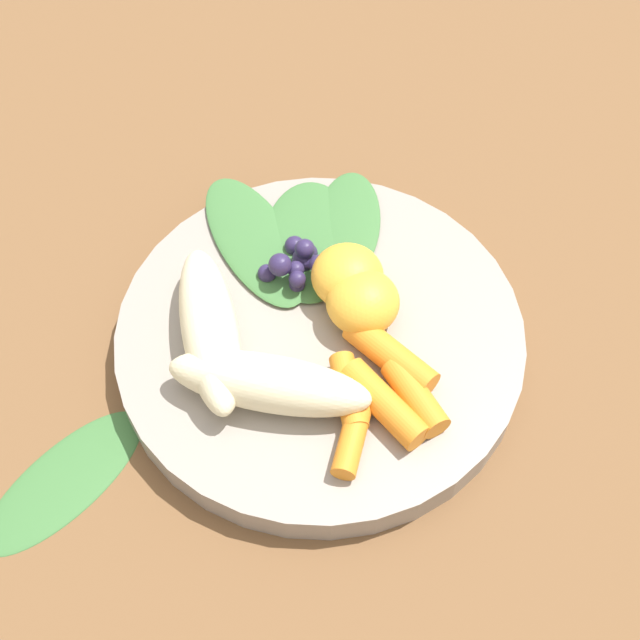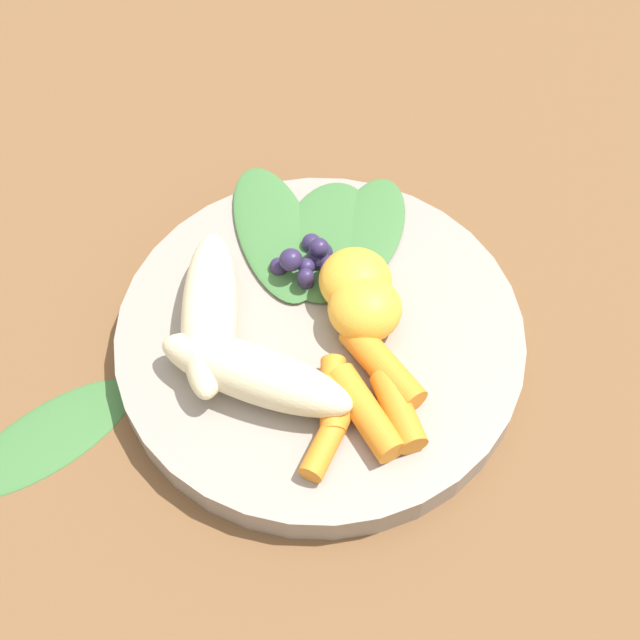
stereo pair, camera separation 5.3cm
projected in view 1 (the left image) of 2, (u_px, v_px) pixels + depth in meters
The scene contains 17 objects.
ground_plane at pixel (320, 348), 0.56m from camera, with size 2.40×2.40×0.00m, color brown.
bowl at pixel (320, 339), 0.55m from camera, with size 0.26×0.26×0.02m, color gray.
banana_peeled_left at pixel (270, 384), 0.50m from camera, with size 0.12×0.03×0.03m, color beige.
banana_peeled_right at pixel (210, 329), 0.52m from camera, with size 0.12×0.03×0.03m, color beige.
orange_segment_near at pixel (342, 273), 0.54m from camera, with size 0.05×0.05×0.03m, color #F4A833.
orange_segment_far at pixel (363, 302), 0.53m from camera, with size 0.05×0.05×0.03m, color #F4A833.
carrot_front at pixel (353, 433), 0.49m from camera, with size 0.01×0.01×0.05m, color orange.
carrot_mid_left at pixel (349, 392), 0.51m from camera, with size 0.02×0.02×0.05m, color orange.
carrot_mid_right at pixel (384, 404), 0.50m from camera, with size 0.02×0.02×0.06m, color orange.
carrot_rear at pixel (415, 396), 0.50m from camera, with size 0.02×0.02×0.05m, color orange.
carrot_small at pixel (392, 354), 0.52m from camera, with size 0.02×0.02×0.06m, color orange.
blueberry_pile at pixel (300, 262), 0.56m from camera, with size 0.04×0.05×0.03m.
coconut_shred_patch at pixel (275, 248), 0.58m from camera, with size 0.04×0.04×0.00m, color white.
kale_leaf_left at pixel (347, 224), 0.59m from camera, with size 0.09×0.04×0.01m, color #3D7038.
kale_leaf_right at pixel (310, 240), 0.58m from camera, with size 0.10×0.06×0.01m, color #3D7038.
kale_leaf_rear at pixel (255, 240), 0.58m from camera, with size 0.12×0.05×0.01m, color #3D7038.
kale_leaf_stray at pixel (64, 479), 0.51m from camera, with size 0.11×0.05×0.01m, color #3D7038.
Camera 1 is at (-0.25, -0.15, 0.48)m, focal length 48.85 mm.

